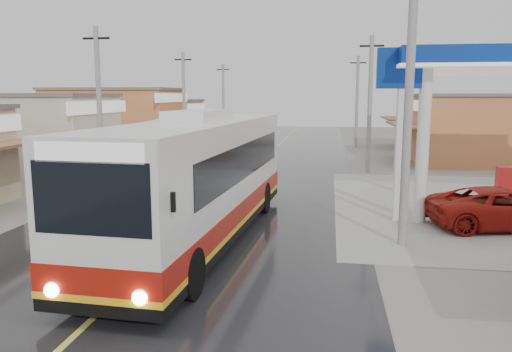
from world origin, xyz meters
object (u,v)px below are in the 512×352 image
(tricycle_near, at_px, (78,171))
(jeepney, at_px, (504,208))
(second_bus, at_px, (171,143))
(coach_bus, at_px, (201,179))
(tyre_stack, at_px, (67,195))
(cyclist, at_px, (134,177))

(tricycle_near, bearing_deg, jeepney, -28.97)
(jeepney, bearing_deg, second_bus, 43.47)
(coach_bus, relative_size, second_bus, 1.41)
(coach_bus, height_order, second_bus, coach_bus)
(coach_bus, distance_m, tricycle_near, 11.48)
(tricycle_near, relative_size, tyre_stack, 2.32)
(coach_bus, relative_size, jeepney, 2.59)
(jeepney, bearing_deg, tricycle_near, 65.15)
(coach_bus, bearing_deg, jeepney, 19.56)
(jeepney, relative_size, cyclist, 2.29)
(tricycle_near, xyz_separation_m, tyre_stack, (0.91, -2.77, -0.65))
(second_bus, distance_m, tricycle_near, 7.31)
(second_bus, xyz_separation_m, cyclist, (0.57, -7.45, -0.91))
(cyclist, height_order, tricycle_near, cyclist)
(second_bus, bearing_deg, tricycle_near, -118.02)
(coach_bus, height_order, jeepney, coach_bus)
(coach_bus, height_order, tricycle_near, coach_bus)
(jeepney, height_order, cyclist, cyclist)
(coach_bus, relative_size, cyclist, 5.92)
(jeepney, bearing_deg, tyre_stack, 73.15)
(second_bus, bearing_deg, cyclist, -92.76)
(cyclist, bearing_deg, second_bus, 90.80)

